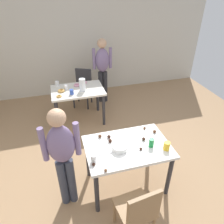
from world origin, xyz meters
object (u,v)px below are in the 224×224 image
chair_far_table (83,85)px  mixing_bowl (120,148)px  soda_can (151,143)px  person_adult_far (102,66)px  dining_table_near (127,152)px  pitcher_far (82,85)px  person_girl_near (62,153)px  dining_table_far (78,94)px  chair_near_table (138,210)px

chair_far_table → mixing_bowl: bearing=-88.1°
soda_can → mixing_bowl: bearing=172.7°
person_adult_far → soda_can: bearing=-89.7°
dining_table_near → person_adult_far: bearing=83.8°
soda_can → pitcher_far: (-0.61, 1.91, 0.06)m
chair_far_table → person_adult_far: size_ratio=0.56×
dining_table_near → person_girl_near: bearing=-176.1°
dining_table_far → pitcher_far: (0.10, -0.08, 0.24)m
person_girl_near → dining_table_far: bearing=77.5°
person_adult_far → dining_table_near: bearing=-96.2°
chair_near_table → person_girl_near: (-0.71, 0.70, 0.40)m
dining_table_near → person_adult_far: (0.28, 2.61, 0.29)m
soda_can → dining_table_near: bearing=162.4°
soda_can → pitcher_far: 2.00m
dining_table_far → pitcher_far: pitcher_far is taller
mixing_bowl → soda_can: bearing=-7.3°
chair_near_table → chair_far_table: size_ratio=1.00×
chair_near_table → soda_can: size_ratio=7.13×
person_girl_near → mixing_bowl: (0.72, 0.02, -0.11)m
chair_near_table → chair_far_table: same height
chair_near_table → person_adult_far: 3.41m
dining_table_far → pitcher_far: 0.27m
dining_table_near → soda_can: size_ratio=9.26×
mixing_bowl → dining_table_near: bearing=17.5°
dining_table_far → chair_far_table: size_ratio=1.21×
mixing_bowl → person_girl_near: bearing=-178.6°
dining_table_near → person_adult_far: size_ratio=0.73×
dining_table_far → person_adult_far: 1.04m
dining_table_near → dining_table_far: same height
dining_table_far → dining_table_near: bearing=-77.6°
person_girl_near → chair_near_table: bearing=-44.3°
chair_far_table → person_girl_near: bearing=-103.4°
dining_table_near → mixing_bowl: mixing_bowl is taller
person_girl_near → soda_can: bearing=-1.8°
dining_table_near → person_girl_near: size_ratio=0.76×
dining_table_far → person_adult_far: size_ratio=0.68×
dining_table_far → chair_far_table: chair_far_table is taller
dining_table_near → person_girl_near: (-0.85, -0.06, 0.25)m
pitcher_far → person_girl_near: bearing=-105.8°
dining_table_far → mixing_bowl: mixing_bowl is taller
dining_table_far → soda_can: soda_can is taller
soda_can → pitcher_far: pitcher_far is taller
dining_table_near → chair_far_table: size_ratio=1.30×
chair_near_table → pitcher_far: size_ratio=3.49×
dining_table_near → chair_near_table: (-0.13, -0.75, -0.15)m
chair_near_table → person_girl_near: size_ratio=0.58×
soda_can → dining_table_far: bearing=109.7°
mixing_bowl → chair_far_table: bearing=91.9°
person_adult_far → pitcher_far: 1.00m
chair_near_table → soda_can: (0.43, 0.66, 0.31)m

